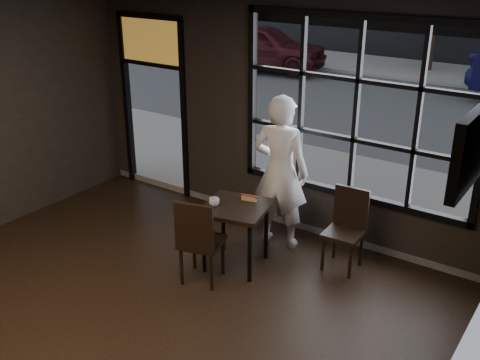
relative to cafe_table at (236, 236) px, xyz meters
The scene contains 13 objects.
floor 2.28m from the cafe_table, 98.36° to the right, with size 6.00×7.00×0.02m, color black.
ceiling 3.59m from the cafe_table, 98.36° to the right, with size 6.00×7.00×0.02m, color black.
wall_right 3.67m from the cafe_table, 39.66° to the right, with size 0.04×7.00×3.20m, color black.
window_frame 2.09m from the cafe_table, 55.72° to the left, with size 3.06×0.12×2.28m, color black.
stained_transom 3.37m from the cafe_table, 152.13° to the left, with size 1.20×0.06×0.70m, color orange.
cafe_table is the anchor object (origin of this frame).
chair_near 0.52m from the cafe_table, 105.52° to the right, with size 0.46×0.46×1.06m, color black.
chair_window 1.29m from the cafe_table, 31.75° to the left, with size 0.43×0.43×0.99m, color black.
man 1.00m from the cafe_table, 80.38° to the left, with size 0.73×0.48×2.00m, color white.
hotdog 0.48m from the cafe_table, 79.00° to the left, with size 0.20×0.08×0.06m, color tan, non-canonical shape.
cup 0.51m from the cafe_table, 145.53° to the right, with size 0.12×0.12×0.10m, color silver.
tv 3.19m from the cafe_table, 10.51° to the right, with size 0.12×1.06×0.62m, color black.
maroon_car 11.80m from the cafe_table, 121.09° to the left, with size 1.61×4.00×1.36m, color #49161C.
Camera 1 is at (3.78, -2.68, 3.60)m, focal length 42.00 mm.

